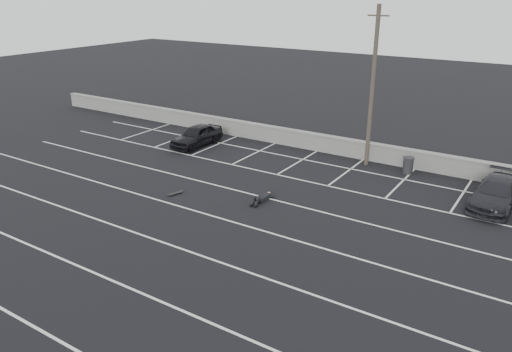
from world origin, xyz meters
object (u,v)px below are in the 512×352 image
Objects in this scene: utility_pole at (372,88)px; trash_bin at (408,165)px; car_right at (496,193)px; skateboard at (175,193)px; car_left at (197,135)px; person at (264,195)px.

utility_pole is 9.50× the size of trash_bin.
trash_bin is at bearing 158.61° from car_right.
skateboard is (-8.63, -9.07, -0.40)m from trash_bin.
skateboard is at bearing -133.57° from trash_bin.
car_right reaches higher than skateboard.
car_left is 5.47× the size of skateboard.
car_left is at bearing -176.79° from car_right.
car_right is at bearing 1.35° from car_left.
car_right is 4.82× the size of trash_bin.
car_right is 5.10m from trash_bin.
person is 3.04× the size of skateboard.
trash_bin is at bearing 10.74° from car_left.
trash_bin is 0.42× the size of person.
car_right reaches higher than person.
utility_pole is (10.39, 2.41, 3.73)m from car_left.
utility_pole is 4.01× the size of person.
utility_pole is at bearing 175.85° from trash_bin.
trash_bin is 1.28× the size of skateboard.
trash_bin reaches higher than skateboard.
skateboard is (-6.21, -9.25, -4.33)m from utility_pole.
car_left is at bearing -170.12° from trash_bin.
utility_pole is 8.77m from person.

